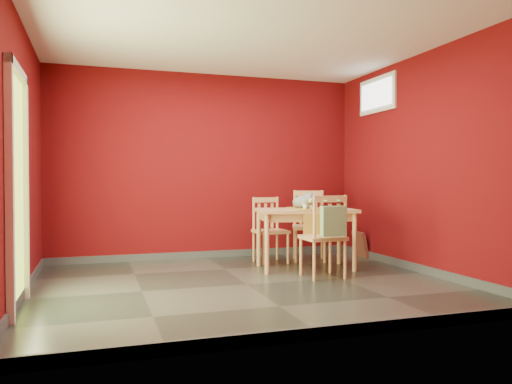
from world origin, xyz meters
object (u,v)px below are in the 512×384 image
object	(u,v)px
dining_table	(305,216)
tote_bag	(333,221)
chair_near	(324,235)
picture_frame	(360,244)
cat	(303,200)
chair_far_left	(269,229)
chair_far_right	(309,225)

from	to	relation	value
dining_table	tote_bag	distance (m)	0.84
chair_near	picture_frame	bearing A→B (deg)	46.73
chair_near	cat	size ratio (longest dim) A/B	2.06
cat	chair_near	bearing A→B (deg)	-88.52
dining_table	chair_far_left	bearing A→B (deg)	112.09
chair_near	tote_bag	xyz separation A→B (m)	(-0.00, -0.23, 0.19)
dining_table	picture_frame	world-z (taller)	dining_table
chair_far_left	cat	distance (m)	0.75
chair_far_left	picture_frame	distance (m)	1.48
tote_bag	cat	bearing A→B (deg)	88.47
picture_frame	cat	bearing A→B (deg)	-153.48
chair_far_right	cat	xyz separation A→B (m)	(-0.34, -0.55, 0.38)
chair_far_left	dining_table	bearing A→B (deg)	-67.91
dining_table	picture_frame	xyz separation A→B (m)	(1.19, 0.68, -0.49)
tote_bag	chair_near	bearing A→B (deg)	89.70
chair_near	chair_far_right	bearing A→B (deg)	73.75
dining_table	chair_far_right	world-z (taller)	chair_far_right
tote_bag	dining_table	bearing A→B (deg)	88.26
chair_far_right	tote_bag	size ratio (longest dim) A/B	2.44
chair_near	tote_bag	bearing A→B (deg)	-90.30
chair_far_left	tote_bag	distance (m)	1.51
cat	picture_frame	world-z (taller)	cat
chair_far_left	picture_frame	bearing A→B (deg)	1.49
chair_far_right	chair_near	size ratio (longest dim) A/B	1.03
dining_table	chair_far_left	size ratio (longest dim) A/B	1.47
chair_far_left	chair_far_right	size ratio (longest dim) A/B	0.91
chair_near	picture_frame	distance (m)	1.80
chair_far_right	picture_frame	distance (m)	0.91
dining_table	chair_far_left	distance (m)	0.72
chair_near	picture_frame	xyz separation A→B (m)	(1.21, 1.29, -0.31)
chair_far_left	chair_far_right	xyz separation A→B (m)	(0.60, -0.01, 0.05)
chair_far_right	chair_near	distance (m)	1.30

